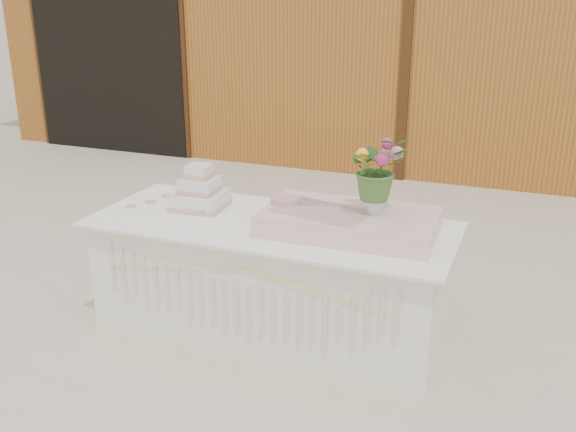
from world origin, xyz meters
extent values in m
plane|color=beige|center=(0.00, 0.00, 0.00)|extent=(80.00, 80.00, 0.00)
cube|color=#A45D22|center=(0.00, 6.00, 1.50)|extent=(12.00, 4.00, 3.00)
cube|color=black|center=(-4.20, 3.98, 1.10)|extent=(2.40, 0.08, 2.20)
cube|color=white|center=(0.00, 0.00, 0.38)|extent=(2.28, 0.88, 0.75)
cube|color=white|center=(0.00, 0.00, 0.76)|extent=(2.40, 1.00, 0.02)
cube|color=white|center=(-0.58, 0.11, 0.83)|extent=(0.35, 0.35, 0.11)
cube|color=#DEA48C|center=(-0.58, 0.11, 0.79)|extent=(0.37, 0.37, 0.03)
cube|color=white|center=(-0.58, 0.11, 0.93)|extent=(0.25, 0.25, 0.10)
cube|color=#DEA48C|center=(-0.58, 0.11, 0.91)|extent=(0.27, 0.27, 0.03)
cube|color=white|center=(-0.58, 0.11, 1.03)|extent=(0.17, 0.17, 0.09)
cube|color=#DEA48C|center=(-0.58, 0.11, 1.01)|extent=(0.18, 0.18, 0.03)
cylinder|color=silver|center=(0.08, 0.04, 0.78)|extent=(0.20, 0.20, 0.01)
cylinder|color=silver|center=(0.08, 0.04, 0.80)|extent=(0.06, 0.06, 0.04)
cylinder|color=silver|center=(0.08, 0.04, 0.83)|extent=(0.24, 0.24, 0.01)
cylinder|color=#C58E94|center=(0.08, 0.04, 0.89)|extent=(0.19, 0.19, 0.11)
cube|color=#FFD2CD|center=(0.52, 0.03, 0.84)|extent=(1.09, 0.65, 0.14)
cylinder|color=silver|center=(0.68, 0.06, 0.97)|extent=(0.10, 0.10, 0.14)
imported|color=#3E6A2A|center=(0.68, 0.06, 1.25)|extent=(0.48, 0.47, 0.41)
camera|label=1|loc=(1.57, -3.62, 2.20)|focal=40.00mm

